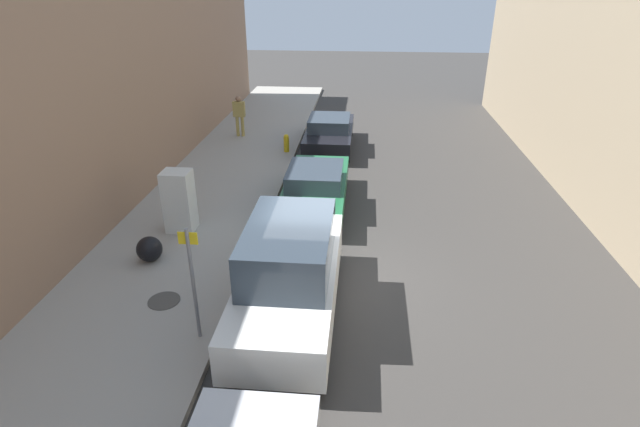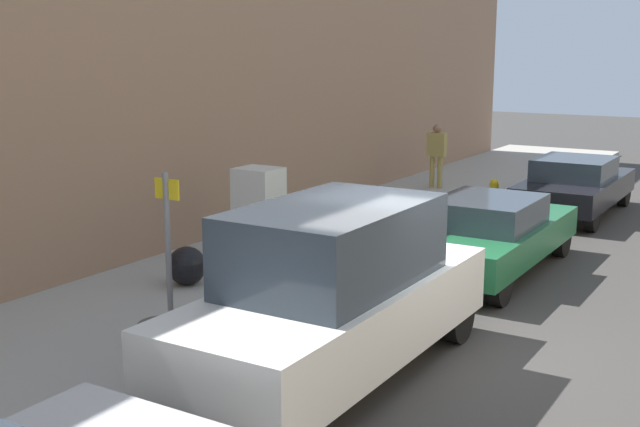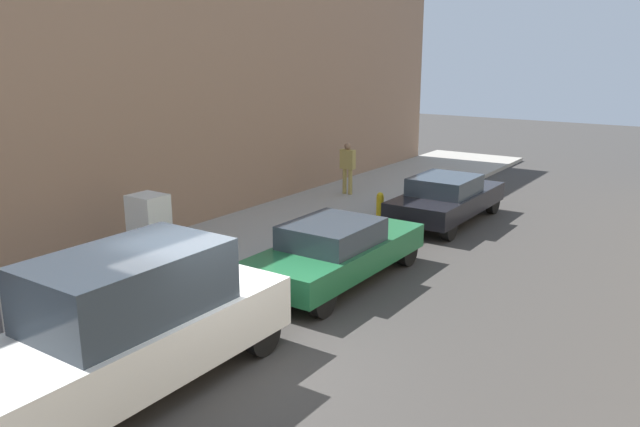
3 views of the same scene
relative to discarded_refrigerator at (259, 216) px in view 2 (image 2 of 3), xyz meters
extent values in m
plane|color=#383533|center=(4.25, -2.11, -1.02)|extent=(80.00, 80.00, 0.00)
cube|color=#9E998E|center=(0.14, -2.11, -0.94)|extent=(4.22, 44.00, 0.15)
cube|color=#937056|center=(-2.83, -2.11, 2.84)|extent=(1.71, 39.60, 7.72)
cube|color=silver|center=(0.00, 0.00, 0.00)|extent=(0.76, 0.67, 1.73)
cube|color=black|center=(0.00, 0.34, 0.00)|extent=(0.01, 0.01, 1.65)
cube|color=yellow|center=(-0.09, 0.34, 0.17)|extent=(0.16, 0.01, 0.22)
cube|color=red|center=(0.00, 0.34, 0.55)|extent=(0.68, 0.01, 0.05)
cube|color=red|center=(0.00, 0.34, -0.35)|extent=(0.68, 0.01, 0.05)
cylinder|color=#47443F|center=(0.74, -3.37, -0.86)|extent=(0.70, 0.70, 0.02)
cylinder|color=slate|center=(1.88, -4.44, 0.33)|extent=(0.07, 0.07, 2.39)
cube|color=yellow|center=(1.88, -4.42, 1.32)|extent=(0.36, 0.02, 0.24)
cylinder|color=gold|center=(1.88, 7.04, -0.57)|extent=(0.22, 0.22, 0.60)
sphere|color=gold|center=(1.88, 7.04, -0.25)|extent=(0.20, 0.20, 0.20)
sphere|color=black|center=(-0.23, -1.71, -0.55)|extent=(0.64, 0.64, 0.64)
cylinder|color=#A8934C|center=(-0.59, 9.01, -0.43)|extent=(0.14, 0.14, 0.87)
cylinder|color=#A8934C|center=(-0.36, 9.01, -0.43)|extent=(0.14, 0.14, 0.87)
cube|color=#A8934C|center=(-0.47, 9.01, 0.33)|extent=(0.51, 0.22, 0.66)
sphere|color=#8C664C|center=(-0.47, 9.01, 0.78)|extent=(0.24, 0.24, 0.24)
cube|color=silver|center=(3.55, -3.40, -0.23)|extent=(1.91, 5.09, 0.85)
cube|color=#2D3842|center=(3.55, -3.40, 0.67)|extent=(1.68, 2.80, 0.95)
cylinder|color=black|center=(2.73, -1.47, -0.66)|extent=(0.22, 0.72, 0.72)
cylinder|color=black|center=(4.38, -1.47, -0.66)|extent=(0.22, 0.72, 0.72)
cylinder|color=black|center=(2.73, -5.34, -0.66)|extent=(0.22, 0.72, 0.72)
cube|color=#1E6038|center=(3.55, 2.13, -0.40)|extent=(1.85, 4.76, 0.55)
cube|color=#2D3842|center=(3.55, 1.89, 0.13)|extent=(1.63, 2.00, 0.50)
cylinder|color=black|center=(2.76, 3.91, -0.67)|extent=(0.22, 0.69, 0.69)
cylinder|color=black|center=(4.35, 3.91, -0.67)|extent=(0.22, 0.69, 0.69)
cylinder|color=black|center=(2.76, 0.34, -0.67)|extent=(0.22, 0.69, 0.69)
cylinder|color=black|center=(4.35, 0.34, -0.67)|extent=(0.22, 0.69, 0.69)
cube|color=black|center=(3.55, 8.08, -0.39)|extent=(1.87, 4.63, 0.55)
cube|color=#2D3842|center=(3.55, 7.84, 0.13)|extent=(1.64, 1.95, 0.50)
cylinder|color=black|center=(2.75, 9.79, -0.67)|extent=(0.22, 0.71, 0.71)
cylinder|color=black|center=(4.36, 9.79, -0.67)|extent=(0.22, 0.71, 0.71)
cylinder|color=black|center=(2.75, 6.36, -0.67)|extent=(0.22, 0.71, 0.71)
cylinder|color=black|center=(4.36, 6.36, -0.67)|extent=(0.22, 0.71, 0.71)
camera|label=1|loc=(4.95, -12.06, 5.59)|focal=28.00mm
camera|label=2|loc=(8.20, -11.34, 2.94)|focal=45.00mm
camera|label=3|loc=(10.50, -8.75, 3.88)|focal=35.00mm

